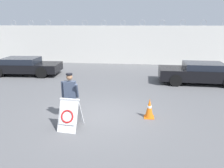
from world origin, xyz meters
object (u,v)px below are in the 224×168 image
(barricade_sign, at_px, (70,114))
(traffic_cone_near, at_px, (149,108))
(parked_car_far_side, at_px, (200,73))
(security_guard, at_px, (70,94))
(parked_car_front_coupe, at_px, (24,66))

(barricade_sign, xyz_separation_m, traffic_cone_near, (2.60, 1.19, -0.14))
(barricade_sign, height_order, traffic_cone_near, barricade_sign)
(barricade_sign, bearing_deg, traffic_cone_near, 30.25)
(parked_car_far_side, bearing_deg, traffic_cone_near, 60.97)
(traffic_cone_near, height_order, parked_car_far_side, parked_car_far_side)
(security_guard, distance_m, parked_car_front_coupe, 8.36)
(security_guard, relative_size, parked_car_front_coupe, 0.36)
(barricade_sign, xyz_separation_m, parked_car_front_coupe, (-5.43, 7.24, 0.10))
(traffic_cone_near, height_order, parked_car_front_coupe, parked_car_front_coupe)
(barricade_sign, bearing_deg, security_guard, 110.28)
(parked_car_far_side, bearing_deg, parked_car_front_coupe, -3.01)
(barricade_sign, relative_size, traffic_cone_near, 1.39)
(barricade_sign, relative_size, parked_car_front_coupe, 0.22)
(barricade_sign, relative_size, parked_car_far_side, 0.23)
(parked_car_front_coupe, bearing_deg, security_guard, -54.84)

